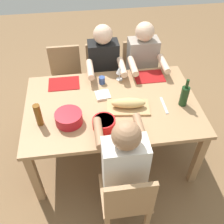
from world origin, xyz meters
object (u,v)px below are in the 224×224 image
at_px(serving_bowl_pasta, 104,123).
at_px(beer_bottle, 38,115).
at_px(chair_near_center, 127,199).
at_px(chair_far_center, 103,74).
at_px(wine_glass, 120,70).
at_px(dining_table, 112,110).
at_px(chair_far_left, 66,77).
at_px(wine_bottle, 184,96).
at_px(serving_bowl_fruit, 69,117).
at_px(diner_far_right, 143,65).
at_px(bread_loaf, 128,103).
at_px(chair_far_right, 138,71).
at_px(diner_near_center, 124,164).
at_px(cup_far_center, 102,80).
at_px(cutting_board, 128,107).
at_px(napkin_stack, 103,95).
at_px(diner_far_center, 104,68).

relative_size(serving_bowl_pasta, beer_bottle, 0.91).
bearing_deg(chair_near_center, chair_far_center, 90.00).
height_order(chair_far_center, wine_glass, wine_glass).
height_order(dining_table, beer_bottle, beer_bottle).
xyz_separation_m(chair_far_left, wine_bottle, (1.13, -0.96, 0.37)).
xyz_separation_m(serving_bowl_fruit, wine_glass, (0.54, 0.57, 0.06)).
relative_size(chair_far_left, serving_bowl_fruit, 3.50).
relative_size(chair_near_center, chair_far_center, 1.00).
relative_size(diner_far_right, bread_loaf, 3.75).
distance_m(chair_far_left, chair_far_center, 0.46).
bearing_deg(wine_bottle, serving_bowl_pasta, -165.95).
xyz_separation_m(chair_far_right, diner_near_center, (-0.46, -1.53, 0.21)).
bearing_deg(chair_far_center, chair_near_center, -90.00).
distance_m(diner_near_center, serving_bowl_pasta, 0.41).
xyz_separation_m(diner_far_right, wine_glass, (-0.32, -0.30, 0.16)).
xyz_separation_m(chair_near_center, chair_far_left, (-0.46, 1.72, 0.00)).
bearing_deg(dining_table, cup_far_center, 100.16).
distance_m(diner_far_right, serving_bowl_fruit, 1.23).
relative_size(wine_glass, cup_far_center, 2.16).
relative_size(serving_bowl_fruit, cup_far_center, 3.17).
bearing_deg(cutting_board, wine_bottle, -1.68).
distance_m(dining_table, serving_bowl_fruit, 0.47).
distance_m(serving_bowl_pasta, bread_loaf, 0.33).
relative_size(dining_table, diner_near_center, 1.39).
xyz_separation_m(chair_far_center, serving_bowl_pasta, (-0.11, -1.15, 0.31)).
relative_size(chair_far_center, serving_bowl_pasta, 4.23).
height_order(diner_near_center, wine_glass, diner_near_center).
bearing_deg(serving_bowl_fruit, wine_bottle, 4.94).
bearing_deg(wine_bottle, serving_bowl_fruit, -175.06).
distance_m(cutting_board, cup_far_center, 0.47).
distance_m(chair_near_center, cutting_board, 0.83).
bearing_deg(chair_near_center, dining_table, 90.00).
bearing_deg(wine_bottle, bread_loaf, 178.32).
xyz_separation_m(chair_near_center, wine_glass, (0.13, 1.24, 0.37)).
xyz_separation_m(dining_table, bread_loaf, (0.14, -0.08, 0.14)).
distance_m(chair_far_right, serving_bowl_fruit, 1.40).
distance_m(chair_far_right, napkin_stack, 0.95).
relative_size(diner_far_right, serving_bowl_pasta, 5.97).
relative_size(serving_bowl_pasta, bread_loaf, 0.63).
distance_m(dining_table, cup_far_center, 0.36).
xyz_separation_m(diner_near_center, cup_far_center, (-0.06, 1.01, 0.08)).
bearing_deg(dining_table, serving_bowl_pasta, -110.72).
bearing_deg(diner_far_right, chair_far_left, 168.66).
distance_m(wine_glass, napkin_stack, 0.34).
bearing_deg(diner_far_right, chair_far_right, 90.00).
xyz_separation_m(beer_bottle, napkin_stack, (0.59, 0.30, -0.10)).
bearing_deg(napkin_stack, beer_bottle, -152.75).
bearing_deg(cutting_board, wine_glass, 91.25).
distance_m(bread_loaf, wine_glass, 0.46).
distance_m(diner_far_center, napkin_stack, 0.56).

